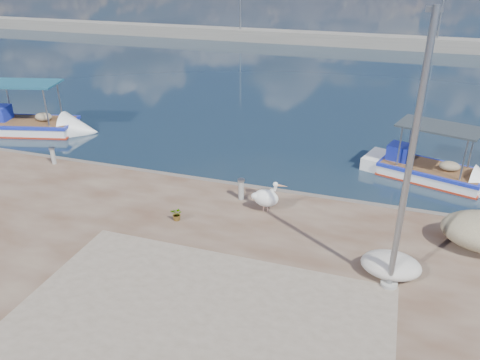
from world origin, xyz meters
name	(u,v)px	position (x,y,z in m)	size (l,w,h in m)	color
ground	(199,274)	(0.00, 0.00, 0.00)	(1400.00, 1400.00, 0.00)	#162635
quay_patch	(187,341)	(1.00, -3.00, 0.50)	(9.00, 7.00, 0.01)	gray
breakwater	(352,40)	(0.00, 40.00, 0.60)	(120.00, 2.20, 7.50)	gray
boat_left	(30,128)	(-13.15, 8.45, 0.24)	(6.66, 3.57, 3.05)	white
boat_right	(429,174)	(6.54, 9.00, 0.21)	(5.87, 3.38, 2.68)	white
pelican	(266,197)	(1.10, 3.33, 1.03)	(1.18, 0.69, 1.12)	tan
lamp_post	(408,172)	(5.25, 0.53, 3.80)	(0.44, 0.96, 7.00)	gray
bollard_near	(241,188)	(0.01, 3.91, 0.93)	(0.26, 0.26, 0.78)	gray
bollard_far	(53,155)	(-8.42, 4.42, 0.89)	(0.24, 0.24, 0.73)	gray
potted_plant	(177,214)	(-1.52, 1.82, 0.73)	(0.41, 0.36, 0.46)	#33722D
net_pile_d	(391,265)	(5.24, 1.02, 0.80)	(1.61, 1.21, 0.60)	beige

